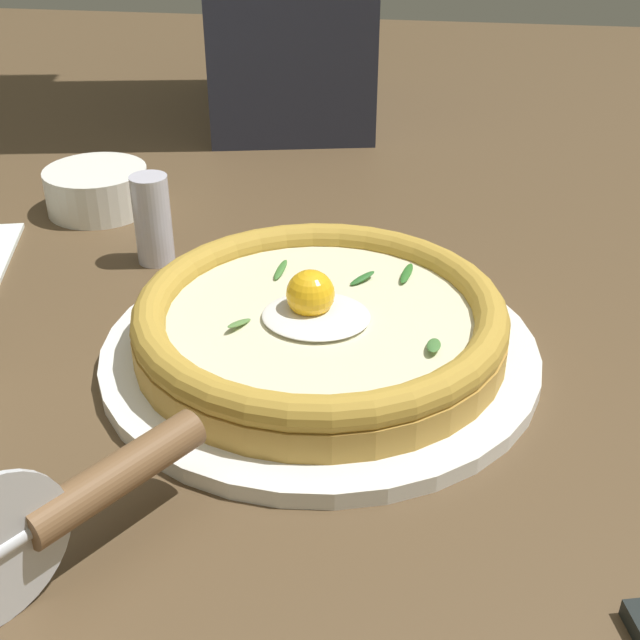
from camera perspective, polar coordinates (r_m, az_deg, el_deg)
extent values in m
cube|color=brown|center=(0.60, 1.64, -4.36)|extent=(2.40, 2.40, 0.03)
cylinder|color=white|center=(0.60, 0.00, -2.13)|extent=(0.31, 0.31, 0.01)
cylinder|color=#BF913E|center=(0.59, 0.00, -0.78)|extent=(0.26, 0.26, 0.02)
torus|color=gold|center=(0.58, 0.00, 0.61)|extent=(0.26, 0.26, 0.02)
cylinder|color=#F0E9BF|center=(0.58, 0.00, 0.27)|extent=(0.22, 0.22, 0.00)
ellipsoid|color=white|center=(0.58, -0.22, 0.46)|extent=(0.07, 0.07, 0.01)
sphere|color=yellow|center=(0.57, -0.66, 1.79)|extent=(0.03, 0.03, 0.03)
ellipsoid|color=#588743|center=(0.57, -5.52, -0.22)|extent=(0.02, 0.03, 0.01)
ellipsoid|color=#427B34|center=(0.63, -2.70, 3.44)|extent=(0.01, 0.03, 0.01)
ellipsoid|color=#2D6B27|center=(0.63, 5.92, 3.19)|extent=(0.01, 0.03, 0.00)
ellipsoid|color=#447A3B|center=(0.55, 7.75, -1.71)|extent=(0.01, 0.02, 0.01)
ellipsoid|color=#2C6A2C|center=(0.62, 2.90, 2.86)|extent=(0.02, 0.02, 0.01)
cylinder|color=white|center=(0.86, -14.93, 8.57)|extent=(0.10, 0.10, 0.04)
cylinder|color=silver|center=(0.43, -20.41, -14.09)|extent=(0.02, 0.02, 0.01)
cylinder|color=brown|center=(0.45, -13.66, -10.23)|extent=(0.07, 0.10, 0.02)
cylinder|color=silver|center=(0.73, -11.33, 6.72)|extent=(0.03, 0.03, 0.08)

